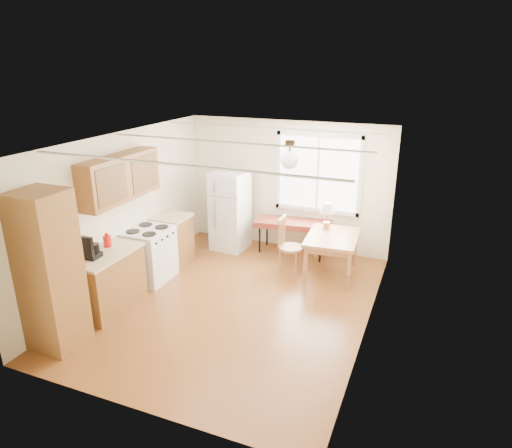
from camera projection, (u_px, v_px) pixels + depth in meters
The scene contains 11 objects.
room_shell at pixel (234, 227), 6.66m from camera, with size 4.60×5.60×2.62m.
kitchen_run at pixel (113, 251), 6.85m from camera, with size 0.65×3.40×2.20m.
window_unit at pixel (318, 173), 8.50m from camera, with size 1.64×0.05×1.51m.
pendant_light at pixel (290, 159), 6.43m from camera, with size 0.26×0.26×0.40m.
refrigerator at pixel (230, 211), 8.90m from camera, with size 0.67×0.68×1.55m.
bench at pixel (293, 224), 8.69m from camera, with size 1.49×0.72×0.66m.
dining_table at pixel (332, 241), 7.85m from camera, with size 0.93×1.19×0.71m.
chair at pixel (286, 241), 8.00m from camera, with size 0.43×0.43×0.97m.
table_lamp at pixel (327, 210), 8.08m from camera, with size 0.27×0.27×0.46m.
coffee_maker at pixel (92, 250), 6.42m from camera, with size 0.18×0.24×0.35m.
kettle at pixel (107, 241), 6.84m from camera, with size 0.12×0.12×0.23m.
Camera 1 is at (2.65, -5.67, 3.56)m, focal length 32.00 mm.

